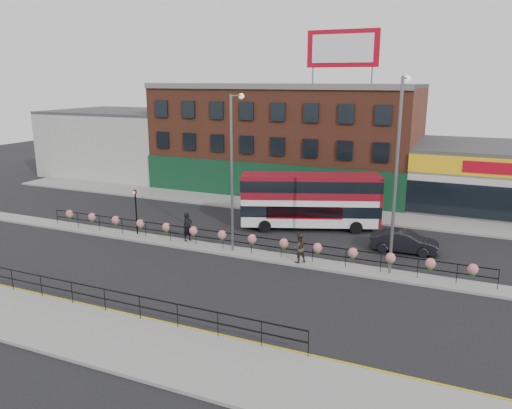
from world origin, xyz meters
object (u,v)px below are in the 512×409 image
at_px(double_decker_bus, 311,196).
at_px(car, 404,242).
at_px(pedestrian_a, 188,227).
at_px(lamp_column_west, 233,160).
at_px(pedestrian_b, 299,248).
at_px(lamp_column_east, 398,159).

bearing_deg(double_decker_bus, car, -19.68).
xyz_separation_m(pedestrian_a, lamp_column_west, (3.64, -0.30, 4.81)).
distance_m(pedestrian_a, pedestrian_b, 8.23).
height_order(lamp_column_west, lamp_column_east, lamp_column_east).
bearing_deg(pedestrian_b, lamp_column_west, -49.65).
bearing_deg(pedestrian_a, double_decker_bus, -24.15).
distance_m(car, lamp_column_east, 7.13).
xyz_separation_m(car, lamp_column_east, (-0.21, -4.05, 5.86)).
bearing_deg(pedestrian_a, pedestrian_b, -75.02).
xyz_separation_m(double_decker_bus, car, (7.09, -2.53, -1.81)).
height_order(car, pedestrian_a, pedestrian_a).
bearing_deg(lamp_column_west, pedestrian_a, 175.34).
bearing_deg(lamp_column_east, double_decker_bus, 136.24).
relative_size(car, pedestrian_b, 2.41).
height_order(car, lamp_column_west, lamp_column_west).
distance_m(double_decker_bus, lamp_column_east, 10.35).
xyz_separation_m(lamp_column_west, lamp_column_east, (9.78, 0.22, 0.62)).
xyz_separation_m(double_decker_bus, pedestrian_a, (-6.54, -6.51, -1.38)).
distance_m(double_decker_bus, car, 7.74).
xyz_separation_m(double_decker_bus, lamp_column_east, (6.88, -6.58, 4.05)).
height_order(pedestrian_a, lamp_column_east, lamp_column_east).
xyz_separation_m(double_decker_bus, pedestrian_b, (1.65, -7.37, -1.46)).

